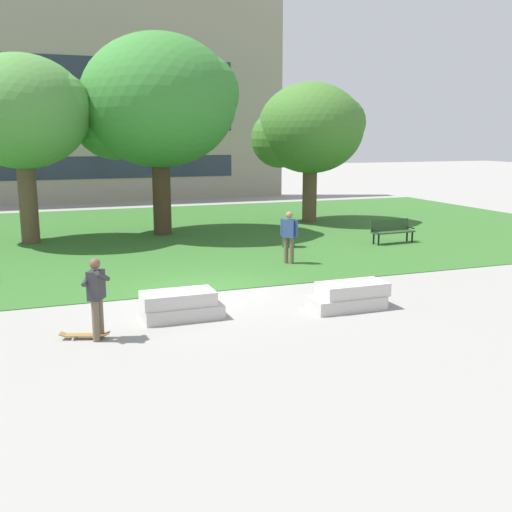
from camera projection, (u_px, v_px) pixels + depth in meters
name	position (u px, v px, depth m)	size (l,w,h in m)	color
ground_plane	(207.00, 292.00, 16.04)	(140.00, 140.00, 0.00)	gray
grass_lawn	(143.00, 235.00, 25.23)	(40.00, 20.00, 0.02)	#336628
concrete_block_center	(180.00, 306.00, 13.69)	(1.82, 0.90, 0.64)	#BCB7B2
concrete_block_left	(349.00, 296.00, 14.49)	(1.89, 0.90, 0.64)	#BCB7B2
person_skateboarder	(96.00, 294.00, 12.13)	(0.62, 0.57, 1.71)	brown
skateboard	(85.00, 335.00, 12.34)	(1.03, 0.51, 0.14)	olive
park_bench_near_right	(392.00, 230.00, 23.33)	(1.83, 0.67, 0.90)	#284723
tree_far_right	(309.00, 130.00, 28.35)	(5.25, 5.00, 6.61)	brown
tree_far_left	(157.00, 103.00, 24.46)	(6.68, 6.36, 8.22)	#42301E
tree_near_left	(20.00, 114.00, 22.45)	(5.27, 5.02, 7.14)	brown
trash_bin	(288.00, 234.00, 22.46)	(0.49, 0.49, 0.96)	#234C28
person_bystander_near_lawn	(289.00, 234.00, 19.45)	(0.50, 0.52, 1.71)	brown
building_facade_distant	(53.00, 88.00, 36.29)	(29.71, 1.03, 13.97)	gray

